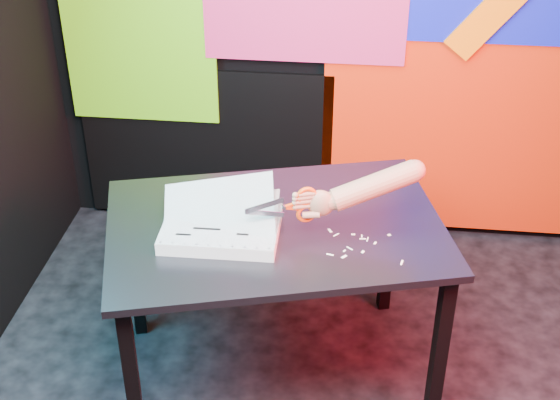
# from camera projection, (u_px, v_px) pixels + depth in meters

# --- Properties ---
(room) EXTENTS (3.01, 3.01, 2.71)m
(room) POSITION_uv_depth(u_px,v_px,m) (348.00, 123.00, 2.26)
(room) COLOR black
(room) RESTS_ON ground
(backdrop) EXTENTS (2.88, 0.05, 2.08)m
(backdrop) POSITION_uv_depth(u_px,v_px,m) (369.00, 62.00, 3.70)
(backdrop) COLOR red
(backdrop) RESTS_ON ground
(work_table) EXTENTS (1.41, 1.12, 0.75)m
(work_table) POSITION_uv_depth(u_px,v_px,m) (275.00, 243.00, 2.93)
(work_table) COLOR black
(work_table) RESTS_ON ground
(printout_stack) EXTENTS (0.44, 0.31, 0.22)m
(printout_stack) POSITION_uv_depth(u_px,v_px,m) (221.00, 228.00, 2.82)
(printout_stack) COLOR white
(printout_stack) RESTS_ON work_table
(scissors) EXTENTS (0.25, 0.09, 0.15)m
(scissors) POSITION_uv_depth(u_px,v_px,m) (301.00, 205.00, 2.74)
(scissors) COLOR #A9A9BA
(scissors) RESTS_ON printout_stack
(hand_forearm) EXTENTS (0.45, 0.19, 0.18)m
(hand_forearm) POSITION_uv_depth(u_px,v_px,m) (365.00, 188.00, 2.76)
(hand_forearm) COLOR #9A6F4C
(hand_forearm) RESTS_ON work_table
(paper_clippings) EXTENTS (0.27, 0.20, 0.00)m
(paper_clippings) POSITION_uv_depth(u_px,v_px,m) (356.00, 245.00, 2.78)
(paper_clippings) COLOR #EAE7C9
(paper_clippings) RESTS_ON work_table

